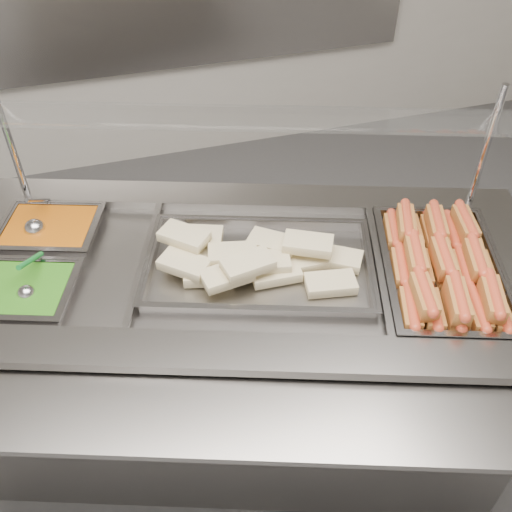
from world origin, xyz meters
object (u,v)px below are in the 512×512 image
object	(u,v)px
pan_hotdogs	(440,276)
pan_wraps	(259,268)
ladle	(35,227)
serving_spoon	(27,288)
sneeze_guard	(242,121)
steam_counter	(242,352)

from	to	relation	value
pan_hotdogs	pan_wraps	bearing A→B (deg)	161.15
ladle	serving_spoon	xyz separation A→B (m)	(-0.02, -0.28, 0.00)
sneeze_guard	ladle	xyz separation A→B (m)	(-0.65, 0.13, -0.34)
steam_counter	ladle	size ratio (longest dim) A/B	11.05
pan_wraps	serving_spoon	world-z (taller)	serving_spoon
ladle	serving_spoon	bearing A→B (deg)	-94.84
sneeze_guard	pan_wraps	distance (m)	0.43
steam_counter	pan_wraps	bearing A→B (deg)	-18.85
pan_wraps	serving_spoon	bearing A→B (deg)	173.67
pan_hotdogs	pan_wraps	xyz separation A→B (m)	(-0.51, 0.18, 0.01)
steam_counter	sneeze_guard	distance (m)	0.81
ladle	serving_spoon	distance (m)	0.28
sneeze_guard	serving_spoon	bearing A→B (deg)	-167.92
ladle	sneeze_guard	bearing A→B (deg)	-11.53
steam_counter	sneeze_guard	xyz separation A→B (m)	(0.07, 0.20, 0.78)
steam_counter	ladle	world-z (taller)	ladle
sneeze_guard	pan_hotdogs	world-z (taller)	sneeze_guard
pan_hotdogs	pan_wraps	distance (m)	0.54
pan_hotdogs	sneeze_guard	bearing A→B (deg)	141.87
pan_hotdogs	serving_spoon	world-z (taller)	serving_spoon
steam_counter	ladle	distance (m)	0.80
sneeze_guard	steam_counter	bearing A→B (deg)	-108.85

